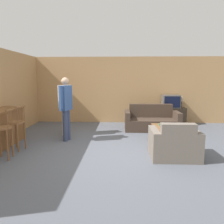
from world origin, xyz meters
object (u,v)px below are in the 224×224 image
at_px(bar_chair_mid, 17,126).
at_px(person_by_window, 65,103).
at_px(table_lamp, 182,99).
at_px(tv, 171,101).
at_px(book_on_table, 162,125).
at_px(couch_far, 151,121).
at_px(armchair_near, 174,145).
at_px(coffee_table, 163,129).
at_px(tv_unit, 170,116).
at_px(person_by_counter, 66,105).
at_px(bar_chair_near, 4,132).

bearing_deg(bar_chair_mid, person_by_window, 62.49).
relative_size(table_lamp, person_by_window, 0.26).
height_order(tv, book_on_table, tv).
distance_m(couch_far, person_by_window, 2.99).
height_order(tv, table_lamp, tv).
height_order(armchair_near, table_lamp, table_lamp).
distance_m(coffee_table, tv_unit, 2.40).
bearing_deg(armchair_near, person_by_counter, 154.58).
bearing_deg(book_on_table, bar_chair_near, -153.95).
bearing_deg(bar_chair_mid, tv_unit, 36.57).
distance_m(bar_chair_near, armchair_near, 3.73).
relative_size(book_on_table, person_by_window, 0.11).
relative_size(coffee_table, person_by_counter, 0.57).
bearing_deg(tv_unit, couch_far, -133.00).
xyz_separation_m(armchair_near, person_by_window, (-2.90, 1.93, 0.70)).
xyz_separation_m(bar_chair_near, tv_unit, (4.44, 3.89, -0.27)).
xyz_separation_m(bar_chair_near, couch_far, (3.59, 2.98, -0.30)).
xyz_separation_m(coffee_table, tv, (0.73, 2.29, 0.56)).
distance_m(book_on_table, table_lamp, 2.41).
xyz_separation_m(couch_far, person_by_window, (-2.78, -0.83, 0.71)).
bearing_deg(couch_far, person_by_window, -163.37).
bearing_deg(coffee_table, couch_far, 95.04).
bearing_deg(tv, table_lamp, 0.43).
xyz_separation_m(bar_chair_near, person_by_window, (0.81, 2.15, 0.40)).
bearing_deg(book_on_table, tv_unit, 71.20).
relative_size(armchair_near, book_on_table, 5.24).
bearing_deg(person_by_window, book_on_table, -6.32).
bearing_deg(coffee_table, tv_unit, 72.38).
relative_size(couch_far, coffee_table, 1.82).
height_order(tv_unit, person_by_counter, person_by_counter).
bearing_deg(table_lamp, book_on_table, -118.20).
bearing_deg(armchair_near, person_by_window, 146.31).
height_order(couch_far, book_on_table, couch_far).
bearing_deg(book_on_table, person_by_counter, -173.40).
relative_size(bar_chair_near, tv_unit, 0.99).
height_order(bar_chair_near, table_lamp, table_lamp).
relative_size(book_on_table, person_by_counter, 0.11).
relative_size(bar_chair_mid, coffee_table, 1.09).
distance_m(bar_chair_near, tv_unit, 5.91).
bearing_deg(book_on_table, couch_far, 97.15).
bearing_deg(bar_chair_mid, table_lamp, 34.21).
bearing_deg(couch_far, armchair_near, -87.56).
bearing_deg(tv, bar_chair_mid, -143.46).
relative_size(bar_chair_mid, tv, 1.71).
distance_m(couch_far, table_lamp, 1.70).
distance_m(bar_chair_near, bar_chair_mid, 0.60).
xyz_separation_m(couch_far, person_by_counter, (-2.60, -1.47, 0.71)).
xyz_separation_m(coffee_table, tv_unit, (0.73, 2.29, -0.01)).
distance_m(bar_chair_near, table_lamp, 6.23).
distance_m(tv, person_by_window, 4.03).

